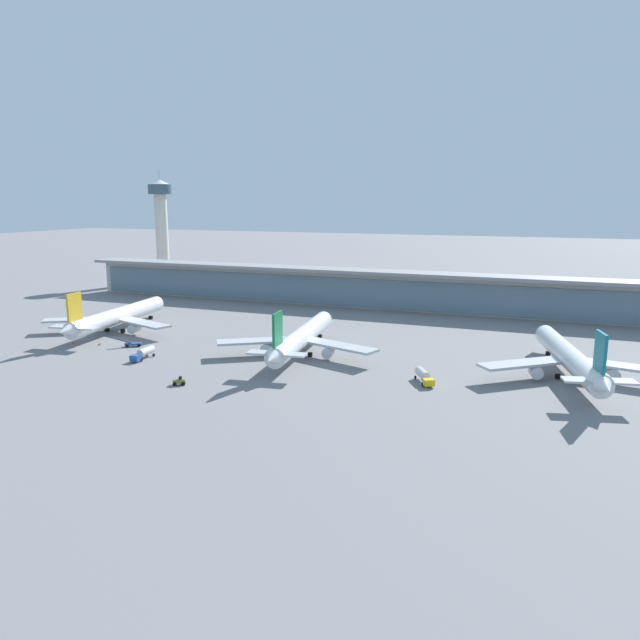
{
  "coord_description": "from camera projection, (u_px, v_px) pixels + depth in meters",
  "views": [
    {
      "loc": [
        64.7,
        -144.55,
        42.53
      ],
      "look_at": [
        0.0,
        21.12,
        7.27
      ],
      "focal_mm": 34.23,
      "sensor_mm": 36.0,
      "label": 1
    }
  ],
  "objects": [
    {
      "name": "service_truck_near_nose_blue",
      "position": [
        133.0,
        344.0,
        179.1
      ],
      "size": [
        6.41,
        4.89,
        2.7
      ],
      "color": "#234C9E",
      "rests_on": "ground"
    },
    {
      "name": "service_truck_on_taxiway_olive",
      "position": [
        179.0,
        381.0,
        142.07
      ],
      "size": [
        3.33,
        2.88,
        2.05
      ],
      "color": "olive",
      "rests_on": "ground"
    },
    {
      "name": "safety_cone_alpha",
      "position": [
        99.0,
        344.0,
        180.57
      ],
      "size": [
        0.62,
        0.62,
        0.7
      ],
      "color": "orange",
      "rests_on": "ground"
    },
    {
      "name": "service_truck_mid_apron_blue",
      "position": [
        144.0,
        353.0,
        165.08
      ],
      "size": [
        2.74,
        8.68,
        2.95
      ],
      "color": "#234C9E",
      "rests_on": "ground"
    },
    {
      "name": "terminal_building",
      "position": [
        380.0,
        289.0,
        241.02
      ],
      "size": [
        267.91,
        12.8,
        15.2
      ],
      "color": "beige",
      "rests_on": "ground"
    },
    {
      "name": "safety_cone_bravo",
      "position": [
        73.0,
        342.0,
        183.11
      ],
      "size": [
        0.62,
        0.62,
        0.7
      ],
      "color": "orange",
      "rests_on": "ground"
    },
    {
      "name": "airliner_right_stand",
      "position": [
        570.0,
        358.0,
        147.17
      ],
      "size": [
        44.33,
        58.65,
        15.81
      ],
      "color": "white",
      "rests_on": "ground"
    },
    {
      "name": "ground_plane",
      "position": [
        291.0,
        361.0,
        163.44
      ],
      "size": [
        1200.0,
        1200.0,
        0.0
      ],
      "primitive_type": "plane",
      "color": "slate"
    },
    {
      "name": "safety_cone_charlie",
      "position": [
        100.0,
        343.0,
        181.91
      ],
      "size": [
        0.62,
        0.62,
        0.7
      ],
      "color": "orange",
      "rests_on": "ground"
    },
    {
      "name": "airliner_left_stand",
      "position": [
        117.0,
        316.0,
        198.99
      ],
      "size": [
        45.36,
        59.37,
        15.81
      ],
      "color": "white",
      "rests_on": "ground"
    },
    {
      "name": "airliner_centre_stand",
      "position": [
        301.0,
        337.0,
        168.85
      ],
      "size": [
        45.32,
        59.36,
        15.81
      ],
      "color": "white",
      "rests_on": "ground"
    },
    {
      "name": "service_truck_under_wing_yellow",
      "position": [
        424.0,
        376.0,
        143.71
      ],
      "size": [
        6.24,
        8.58,
        2.95
      ],
      "color": "yellow",
      "rests_on": "ground"
    },
    {
      "name": "control_tower",
      "position": [
        161.0,
        221.0,
        317.49
      ],
      "size": [
        12.0,
        12.0,
        57.54
      ],
      "color": "beige",
      "rests_on": "ground"
    }
  ]
}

